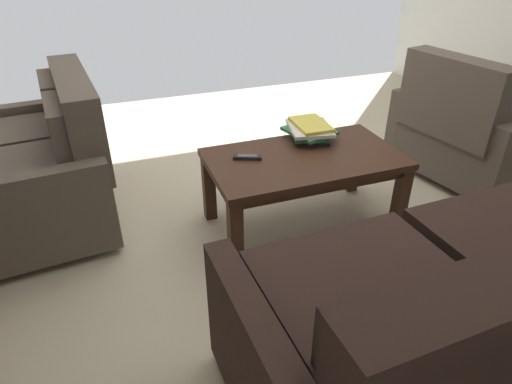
% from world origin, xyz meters
% --- Properties ---
extents(ground_plane, '(5.10, 4.97, 0.01)m').
position_xyz_m(ground_plane, '(0.00, 0.00, -0.00)').
color(ground_plane, beige).
extents(sofa_main, '(1.74, 0.89, 0.84)m').
position_xyz_m(sofa_main, '(-0.03, 1.39, 0.37)').
color(sofa_main, black).
rests_on(sofa_main, ground).
extents(loveseat_near, '(0.91, 1.27, 0.88)m').
position_xyz_m(loveseat_near, '(1.50, -0.44, 0.37)').
color(loveseat_near, black).
rests_on(loveseat_near, ground).
extents(coffee_table, '(1.10, 0.62, 0.47)m').
position_xyz_m(coffee_table, '(0.06, 0.20, 0.40)').
color(coffee_table, '#3D2316').
rests_on(coffee_table, ground).
extents(armchair_side, '(0.94, 1.05, 0.90)m').
position_xyz_m(armchair_side, '(-1.31, 0.01, 0.37)').
color(armchair_side, black).
rests_on(armchair_side, ground).
extents(book_stack, '(0.31, 0.34, 0.10)m').
position_xyz_m(book_stack, '(-0.07, -0.01, 0.53)').
color(book_stack, black).
rests_on(book_stack, coffee_table).
extents(tv_remote, '(0.16, 0.10, 0.02)m').
position_xyz_m(tv_remote, '(0.38, 0.12, 0.48)').
color(tv_remote, black).
rests_on(tv_remote, coffee_table).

